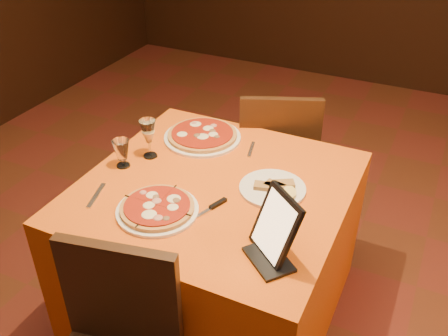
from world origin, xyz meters
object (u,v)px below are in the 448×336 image
at_px(tablet, 276,226).
at_px(chair_main_far, 276,157).
at_px(pizza_far, 202,136).
at_px(wine_glass, 149,138).
at_px(pizza_near, 157,209).
at_px(water_glass, 122,154).
at_px(main_table, 216,251).

bearing_deg(tablet, chair_main_far, 148.50).
bearing_deg(chair_main_far, pizza_far, 40.56).
relative_size(chair_main_far, tablet, 3.73).
xyz_separation_m(chair_main_far, wine_glass, (-0.37, -0.70, 0.39)).
height_order(pizza_far, wine_glass, wine_glass).
distance_m(pizza_near, tablet, 0.51).
xyz_separation_m(chair_main_far, pizza_near, (-0.12, -1.05, 0.31)).
bearing_deg(water_glass, pizza_far, 61.05).
bearing_deg(pizza_near, pizza_far, 100.54).
distance_m(pizza_far, wine_glass, 0.30).
relative_size(pizza_near, pizza_far, 0.86).
relative_size(pizza_near, wine_glass, 1.71).
xyz_separation_m(pizza_near, tablet, (0.49, -0.02, 0.10)).
bearing_deg(chair_main_far, water_glass, 39.72).
height_order(wine_glass, water_glass, wine_glass).
bearing_deg(water_glass, main_table, 5.99).
relative_size(chair_main_far, wine_glass, 4.79).
bearing_deg(wine_glass, chair_main_far, 62.02).
height_order(main_table, wine_glass, wine_glass).
distance_m(pizza_near, wine_glass, 0.43).
relative_size(chair_main_far, water_glass, 7.00).
distance_m(main_table, water_glass, 0.62).
bearing_deg(main_table, water_glass, -174.01).
xyz_separation_m(main_table, chair_main_far, (0.00, 0.78, 0.08)).
distance_m(chair_main_far, pizza_near, 1.10).
xyz_separation_m(main_table, wine_glass, (-0.37, 0.08, 0.47)).
xyz_separation_m(water_glass, tablet, (0.81, -0.24, 0.06)).
distance_m(chair_main_far, tablet, 1.20).
bearing_deg(chair_main_far, wine_glass, 39.69).
distance_m(wine_glass, water_glass, 0.14).
height_order(water_glass, tablet, tablet).
relative_size(wine_glass, water_glass, 1.46).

